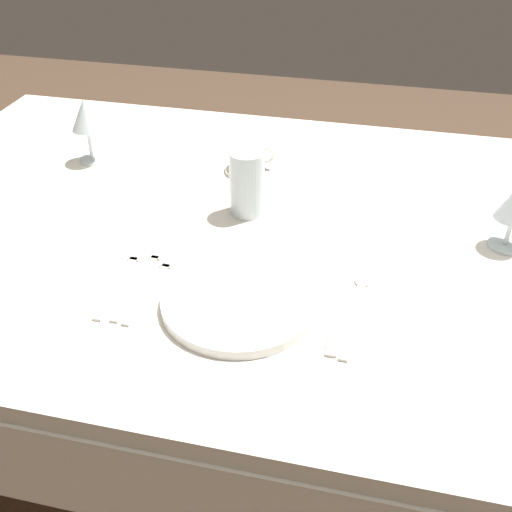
# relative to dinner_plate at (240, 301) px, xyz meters

# --- Properties ---
(ground_plane) EXTENTS (6.00, 6.00, 0.00)m
(ground_plane) POSITION_rel_dinner_plate_xyz_m (0.03, 0.26, -0.75)
(ground_plane) COLOR #4C3828
(dining_table) EXTENTS (1.80, 1.11, 0.74)m
(dining_table) POSITION_rel_dinner_plate_xyz_m (0.03, 0.26, -0.09)
(dining_table) COLOR silver
(dining_table) RESTS_ON ground
(dinner_plate) EXTENTS (0.26, 0.26, 0.02)m
(dinner_plate) POSITION_rel_dinner_plate_xyz_m (0.00, 0.00, 0.00)
(dinner_plate) COLOR white
(dinner_plate) RESTS_ON dining_table
(fork_outer) EXTENTS (0.03, 0.21, 0.00)m
(fork_outer) POSITION_rel_dinner_plate_xyz_m (-0.16, 0.02, -0.01)
(fork_outer) COLOR beige
(fork_outer) RESTS_ON dining_table
(fork_inner) EXTENTS (0.02, 0.22, 0.00)m
(fork_inner) POSITION_rel_dinner_plate_xyz_m (-0.19, 0.03, -0.01)
(fork_inner) COLOR beige
(fork_inner) RESTS_ON dining_table
(fork_salad) EXTENTS (0.03, 0.21, 0.00)m
(fork_salad) POSITION_rel_dinner_plate_xyz_m (-0.22, 0.02, -0.01)
(fork_salad) COLOR beige
(fork_salad) RESTS_ON dining_table
(dinner_knife) EXTENTS (0.02, 0.23, 0.00)m
(dinner_knife) POSITION_rel_dinner_plate_xyz_m (0.16, 0.02, -0.01)
(dinner_knife) COLOR beige
(dinner_knife) RESTS_ON dining_table
(spoon_soup) EXTENTS (0.03, 0.23, 0.01)m
(spoon_soup) POSITION_rel_dinner_plate_xyz_m (0.19, 0.05, -0.01)
(spoon_soup) COLOR beige
(spoon_soup) RESTS_ON dining_table
(saucer_left) EXTENTS (0.12, 0.12, 0.01)m
(saucer_left) POSITION_rel_dinner_plate_xyz_m (-0.10, 0.48, -0.00)
(saucer_left) COLOR white
(saucer_left) RESTS_ON dining_table
(coffee_cup_left) EXTENTS (0.09, 0.07, 0.06)m
(coffee_cup_left) POSITION_rel_dinner_plate_xyz_m (-0.10, 0.48, 0.03)
(coffee_cup_left) COLOR white
(coffee_cup_left) RESTS_ON saucer_left
(wine_glass_centre) EXTENTS (0.07, 0.07, 0.15)m
(wine_glass_centre) POSITION_rel_dinner_plate_xyz_m (-0.48, 0.45, 0.10)
(wine_glass_centre) COLOR silver
(wine_glass_centre) RESTS_ON dining_table
(drink_tumbler) EXTENTS (0.07, 0.07, 0.14)m
(drink_tumbler) POSITION_rel_dinner_plate_xyz_m (-0.06, 0.30, 0.05)
(drink_tumbler) COLOR silver
(drink_tumbler) RESTS_ON dining_table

